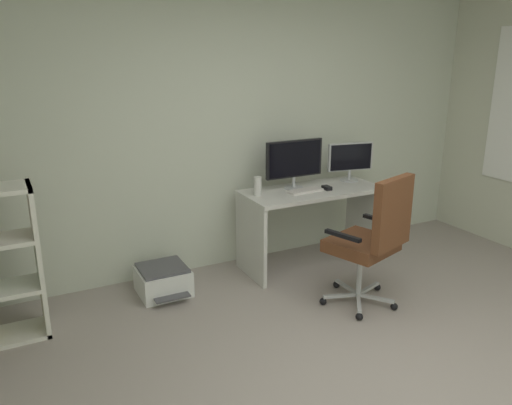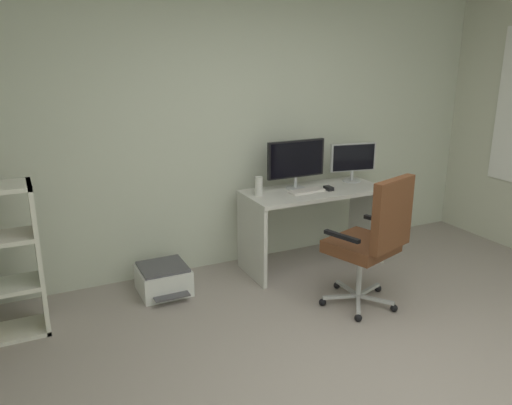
{
  "view_description": "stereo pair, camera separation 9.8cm",
  "coord_description": "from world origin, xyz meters",
  "px_view_note": "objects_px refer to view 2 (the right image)",
  "views": [
    {
      "loc": [
        -1.95,
        -1.87,
        2.02
      ],
      "look_at": [
        -0.11,
        1.7,
        0.81
      ],
      "focal_mm": 35.71,
      "sensor_mm": 36.0,
      "label": 1
    },
    {
      "loc": [
        -1.86,
        -1.91,
        2.02
      ],
      "look_at": [
        -0.11,
        1.7,
        0.81
      ],
      "focal_mm": 35.71,
      "sensor_mm": 36.0,
      "label": 2
    }
  ],
  "objects_px": {
    "desk": "(313,211)",
    "printer": "(163,279)",
    "office_chair": "(373,237)",
    "keyboard": "(306,191)",
    "monitor_secondary": "(353,159)",
    "desktop_speaker": "(259,186)",
    "monitor_main": "(296,160)",
    "computer_mouse": "(329,188)"
  },
  "relations": [
    {
      "from": "desk",
      "to": "monitor_secondary",
      "type": "xyz_separation_m",
      "value": [
        0.51,
        0.1,
        0.44
      ]
    },
    {
      "from": "desktop_speaker",
      "to": "printer",
      "type": "height_order",
      "value": "desktop_speaker"
    },
    {
      "from": "desktop_speaker",
      "to": "monitor_main",
      "type": "bearing_deg",
      "value": 6.61
    },
    {
      "from": "computer_mouse",
      "to": "printer",
      "type": "height_order",
      "value": "computer_mouse"
    },
    {
      "from": "desk",
      "to": "office_chair",
      "type": "height_order",
      "value": "office_chair"
    },
    {
      "from": "monitor_main",
      "to": "keyboard",
      "type": "relative_size",
      "value": 1.72
    },
    {
      "from": "desk",
      "to": "keyboard",
      "type": "distance_m",
      "value": 0.25
    },
    {
      "from": "keyboard",
      "to": "desktop_speaker",
      "type": "relative_size",
      "value": 2.0
    },
    {
      "from": "desk",
      "to": "office_chair",
      "type": "relative_size",
      "value": 1.2
    },
    {
      "from": "printer",
      "to": "computer_mouse",
      "type": "bearing_deg",
      "value": -4.4
    },
    {
      "from": "monitor_main",
      "to": "office_chair",
      "type": "xyz_separation_m",
      "value": [
        0.09,
        -1.05,
        -0.41
      ]
    },
    {
      "from": "monitor_main",
      "to": "desktop_speaker",
      "type": "xyz_separation_m",
      "value": [
        -0.41,
        -0.05,
        -0.19
      ]
    },
    {
      "from": "office_chair",
      "to": "printer",
      "type": "height_order",
      "value": "office_chair"
    },
    {
      "from": "keyboard",
      "to": "printer",
      "type": "bearing_deg",
      "value": 171.99
    },
    {
      "from": "desk",
      "to": "desktop_speaker",
      "type": "xyz_separation_m",
      "value": [
        -0.55,
        0.05,
        0.3
      ]
    },
    {
      "from": "keyboard",
      "to": "desktop_speaker",
      "type": "bearing_deg",
      "value": 163.24
    },
    {
      "from": "monitor_secondary",
      "to": "desktop_speaker",
      "type": "relative_size",
      "value": 2.75
    },
    {
      "from": "desk",
      "to": "computer_mouse",
      "type": "height_order",
      "value": "computer_mouse"
    },
    {
      "from": "keyboard",
      "to": "computer_mouse",
      "type": "height_order",
      "value": "computer_mouse"
    },
    {
      "from": "monitor_main",
      "to": "computer_mouse",
      "type": "height_order",
      "value": "monitor_main"
    },
    {
      "from": "desk",
      "to": "printer",
      "type": "relative_size",
      "value": 2.7
    },
    {
      "from": "keyboard",
      "to": "desktop_speaker",
      "type": "height_order",
      "value": "desktop_speaker"
    },
    {
      "from": "monitor_secondary",
      "to": "office_chair",
      "type": "distance_m",
      "value": 1.25
    },
    {
      "from": "monitor_main",
      "to": "monitor_secondary",
      "type": "height_order",
      "value": "monitor_main"
    },
    {
      "from": "computer_mouse",
      "to": "keyboard",
      "type": "bearing_deg",
      "value": 173.79
    },
    {
      "from": "office_chair",
      "to": "desk",
      "type": "bearing_deg",
      "value": 87.15
    },
    {
      "from": "office_chair",
      "to": "printer",
      "type": "xyz_separation_m",
      "value": [
        -1.42,
        1.0,
        -0.49
      ]
    },
    {
      "from": "desk",
      "to": "desktop_speaker",
      "type": "height_order",
      "value": "desktop_speaker"
    },
    {
      "from": "keyboard",
      "to": "printer",
      "type": "height_order",
      "value": "keyboard"
    },
    {
      "from": "monitor_main",
      "to": "office_chair",
      "type": "relative_size",
      "value": 0.53
    },
    {
      "from": "keyboard",
      "to": "office_chair",
      "type": "relative_size",
      "value": 0.31
    },
    {
      "from": "desk",
      "to": "monitor_main",
      "type": "relative_size",
      "value": 2.28
    },
    {
      "from": "monitor_secondary",
      "to": "keyboard",
      "type": "bearing_deg",
      "value": -166.61
    },
    {
      "from": "printer",
      "to": "office_chair",
      "type": "bearing_deg",
      "value": -35.1
    },
    {
      "from": "monitor_secondary",
      "to": "printer",
      "type": "relative_size",
      "value": 0.95
    },
    {
      "from": "keyboard",
      "to": "office_chair",
      "type": "distance_m",
      "value": 0.92
    },
    {
      "from": "desk",
      "to": "computer_mouse",
      "type": "bearing_deg",
      "value": -32.92
    },
    {
      "from": "monitor_main",
      "to": "keyboard",
      "type": "height_order",
      "value": "monitor_main"
    },
    {
      "from": "desk",
      "to": "monitor_main",
      "type": "distance_m",
      "value": 0.51
    },
    {
      "from": "desk",
      "to": "monitor_main",
      "type": "bearing_deg",
      "value": 144.04
    },
    {
      "from": "monitor_secondary",
      "to": "printer",
      "type": "height_order",
      "value": "monitor_secondary"
    },
    {
      "from": "desktop_speaker",
      "to": "printer",
      "type": "relative_size",
      "value": 0.34
    }
  ]
}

